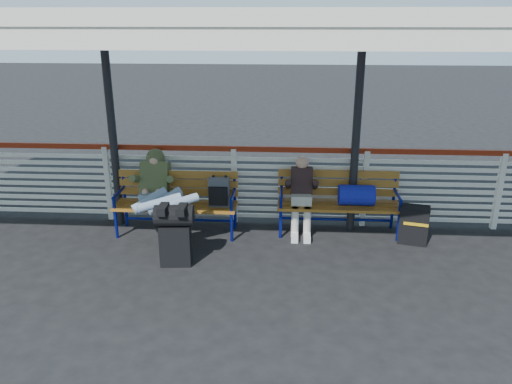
# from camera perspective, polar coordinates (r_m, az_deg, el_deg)

# --- Properties ---
(ground) EXTENTS (60.00, 60.00, 0.00)m
(ground) POSITION_cam_1_polar(r_m,az_deg,el_deg) (6.27, -4.28, -10.13)
(ground) COLOR black
(ground) RESTS_ON ground
(fence) EXTENTS (12.08, 0.08, 1.24)m
(fence) POSITION_cam_1_polar(r_m,az_deg,el_deg) (7.73, -2.50, 1.11)
(fence) COLOR silver
(fence) RESTS_ON ground
(canopy) EXTENTS (12.60, 3.60, 3.16)m
(canopy) POSITION_cam_1_polar(r_m,az_deg,el_deg) (6.32, -3.88, 18.96)
(canopy) COLOR silver
(canopy) RESTS_ON ground
(luggage_stack) EXTENTS (0.52, 0.31, 0.82)m
(luggage_stack) POSITION_cam_1_polar(r_m,az_deg,el_deg) (6.55, -9.24, -4.60)
(luggage_stack) COLOR black
(luggage_stack) RESTS_ON ground
(bench_left) EXTENTS (1.80, 0.56, 0.92)m
(bench_left) POSITION_cam_1_polar(r_m,az_deg,el_deg) (7.45, -7.88, -0.44)
(bench_left) COLOR #A0681F
(bench_left) RESTS_ON ground
(bench_right) EXTENTS (1.80, 0.56, 0.92)m
(bench_right) POSITION_cam_1_polar(r_m,az_deg,el_deg) (7.49, 10.21, -0.47)
(bench_right) COLOR #A0681F
(bench_right) RESTS_ON ground
(traveler_man) EXTENTS (0.93, 1.64, 0.77)m
(traveler_man) POSITION_cam_1_polar(r_m,az_deg,el_deg) (7.15, -10.86, -0.40)
(traveler_man) COLOR #8198AE
(traveler_man) RESTS_ON ground
(companion_person) EXTENTS (0.32, 0.66, 1.15)m
(companion_person) POSITION_cam_1_polar(r_m,az_deg,el_deg) (7.40, 5.22, -0.34)
(companion_person) COLOR beige
(companion_person) RESTS_ON ground
(suitcase_side) EXTENTS (0.45, 0.33, 0.56)m
(suitcase_side) POSITION_cam_1_polar(r_m,az_deg,el_deg) (7.48, 17.56, -3.59)
(suitcase_side) COLOR black
(suitcase_side) RESTS_ON ground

